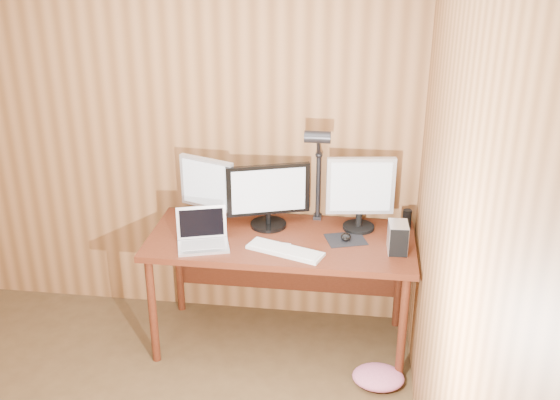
% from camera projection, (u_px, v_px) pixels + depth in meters
% --- Properties ---
extents(desk, '(1.60, 0.70, 0.75)m').
position_uv_depth(desk, '(283.00, 250.00, 4.06)').
color(desk, '#4D1F10').
rests_on(desk, floor).
extents(monitor_center, '(0.50, 0.23, 0.41)m').
position_uv_depth(monitor_center, '(268.00, 195.00, 4.01)').
color(monitor_center, black).
rests_on(monitor_center, desk).
extents(monitor_left, '(0.36, 0.18, 0.43)m').
position_uv_depth(monitor_left, '(207.00, 188.00, 4.06)').
color(monitor_left, black).
rests_on(monitor_left, desk).
extents(monitor_right, '(0.41, 0.20, 0.46)m').
position_uv_depth(monitor_right, '(360.00, 191.00, 3.96)').
color(monitor_right, black).
rests_on(monitor_right, desk).
extents(laptop, '(0.35, 0.30, 0.21)m').
position_uv_depth(laptop, '(203.00, 236.00, 3.85)').
color(laptop, silver).
rests_on(laptop, desk).
extents(keyboard, '(0.47, 0.28, 0.02)m').
position_uv_depth(keyboard, '(285.00, 250.00, 3.77)').
color(keyboard, white).
rests_on(keyboard, desk).
extents(mousepad, '(0.27, 0.25, 0.00)m').
position_uv_depth(mousepad, '(346.00, 239.00, 3.92)').
color(mousepad, black).
rests_on(mousepad, desk).
extents(mouse, '(0.11, 0.12, 0.04)m').
position_uv_depth(mouse, '(346.00, 236.00, 3.91)').
color(mouse, black).
rests_on(mouse, mousepad).
extents(hard_drive, '(0.12, 0.16, 0.17)m').
position_uv_depth(hard_drive, '(398.00, 238.00, 3.75)').
color(hard_drive, silver).
rests_on(hard_drive, desk).
extents(phone, '(0.06, 0.11, 0.01)m').
position_uv_depth(phone, '(285.00, 248.00, 3.81)').
color(phone, silver).
rests_on(phone, desk).
extents(speaker, '(0.05, 0.05, 0.13)m').
position_uv_depth(speaker, '(407.00, 220.00, 4.02)').
color(speaker, black).
rests_on(speaker, desk).
extents(desk_lamp, '(0.15, 0.22, 0.67)m').
position_uv_depth(desk_lamp, '(318.00, 162.00, 3.96)').
color(desk_lamp, black).
rests_on(desk_lamp, desk).
extents(fabric_pile, '(0.31, 0.25, 0.10)m').
position_uv_depth(fabric_pile, '(378.00, 377.00, 3.83)').
color(fabric_pile, '#CA6284').
rests_on(fabric_pile, floor).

